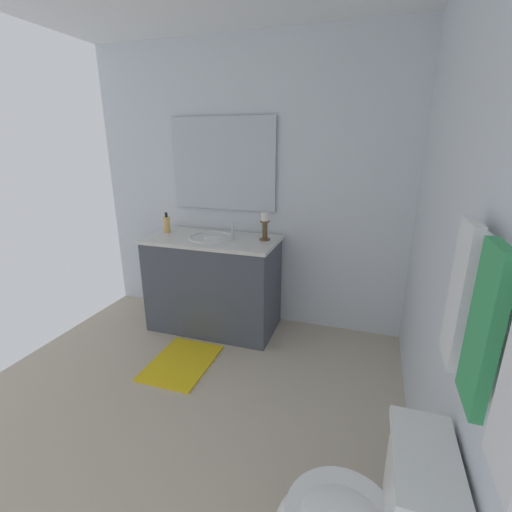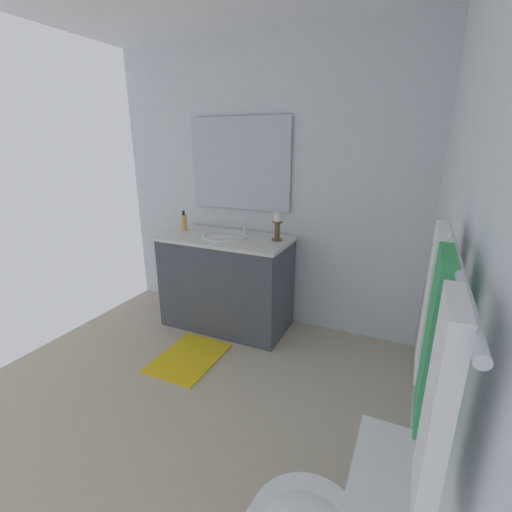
# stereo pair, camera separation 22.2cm
# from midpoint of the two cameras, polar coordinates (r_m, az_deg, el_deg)

# --- Properties ---
(floor) EXTENTS (2.62, 2.84, 0.02)m
(floor) POSITION_cam_midpoint_polar(r_m,az_deg,el_deg) (2.61, -8.94, -21.21)
(floor) COLOR beige
(floor) RESTS_ON ground
(wall_back) EXTENTS (2.62, 0.04, 2.45)m
(wall_back) POSITION_cam_midpoint_polar(r_m,az_deg,el_deg) (1.72, 32.12, 1.71)
(wall_back) COLOR silver
(wall_back) RESTS_ON ground
(wall_left) EXTENTS (0.04, 2.84, 2.45)m
(wall_left) POSITION_cam_midpoint_polar(r_m,az_deg,el_deg) (3.21, 3.00, 10.72)
(wall_left) COLOR silver
(wall_left) RESTS_ON ground
(vanity_cabinet) EXTENTS (0.58, 1.14, 0.84)m
(vanity_cabinet) POSITION_cam_midpoint_polar(r_m,az_deg,el_deg) (3.21, -2.76, -4.16)
(vanity_cabinet) COLOR #474C56
(vanity_cabinet) RESTS_ON ground
(sink_basin) EXTENTS (0.40, 0.40, 0.24)m
(sink_basin) POSITION_cam_midpoint_polar(r_m,az_deg,el_deg) (3.09, -2.85, 2.38)
(sink_basin) COLOR white
(sink_basin) RESTS_ON vanity_cabinet
(mirror) EXTENTS (0.02, 0.96, 0.79)m
(mirror) POSITION_cam_midpoint_polar(r_m,az_deg,el_deg) (3.23, -0.70, 14.49)
(mirror) COLOR silver
(candle_holder_tall) EXTENTS (0.09, 0.09, 0.23)m
(candle_holder_tall) POSITION_cam_midpoint_polar(r_m,az_deg,el_deg) (2.95, 5.60, 4.73)
(candle_holder_tall) COLOR brown
(candle_holder_tall) RESTS_ON vanity_cabinet
(soap_bottle) EXTENTS (0.06, 0.06, 0.18)m
(soap_bottle) POSITION_cam_midpoint_polar(r_m,az_deg,el_deg) (3.34, -9.61, 5.34)
(soap_bottle) COLOR #E5B259
(soap_bottle) RESTS_ON vanity_cabinet
(towel_bar) EXTENTS (0.75, 0.02, 0.02)m
(towel_bar) POSITION_cam_midpoint_polar(r_m,az_deg,el_deg) (0.87, 36.02, -0.94)
(towel_bar) COLOR silver
(towel_near_vanity) EXTENTS (0.16, 0.03, 0.44)m
(towel_near_vanity) POSITION_cam_midpoint_polar(r_m,az_deg,el_deg) (1.17, 31.22, -6.58)
(towel_near_vanity) COLOR white
(towel_near_vanity) RESTS_ON towel_bar
(towel_center) EXTENTS (0.16, 0.03, 0.41)m
(towel_center) POSITION_cam_midpoint_polar(r_m,az_deg,el_deg) (0.94, 32.85, -11.56)
(towel_center) COLOR #389E59
(towel_center) RESTS_ON towel_bar
(towel_near_corner) EXTENTS (0.15, 0.03, 0.38)m
(towel_near_corner) POSITION_cam_midpoint_polar(r_m,az_deg,el_deg) (0.72, 35.61, -19.81)
(towel_near_corner) COLOR white
(towel_near_corner) RESTS_ON towel_bar
(bath_mat) EXTENTS (0.60, 0.44, 0.02)m
(bath_mat) POSITION_cam_midpoint_polar(r_m,az_deg,el_deg) (2.93, -8.46, -15.87)
(bath_mat) COLOR yellow
(bath_mat) RESTS_ON ground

